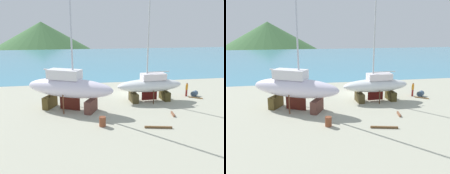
# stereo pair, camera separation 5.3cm
# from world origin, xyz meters

# --- Properties ---
(ground_plane) EXTENTS (46.70, 46.70, 0.00)m
(ground_plane) POSITION_xyz_m (0.00, -5.13, 0.00)
(ground_plane) COLOR #A8A893
(sea_water) EXTENTS (140.27, 62.32, 0.01)m
(sea_water) POSITION_xyz_m (0.00, 37.70, 0.00)
(sea_water) COLOR teal
(sea_water) RESTS_ON ground
(headland_hill) EXTENTS (89.76, 89.76, 25.01)m
(headland_hill) POSITION_xyz_m (-24.93, 129.86, 0.00)
(headland_hill) COLOR #3B6738
(headland_hill) RESTS_ON ground
(sailboat_mid_port) EXTENTS (7.83, 2.71, 11.18)m
(sailboat_mid_port) POSITION_xyz_m (1.77, -3.64, 1.86)
(sailboat_mid_port) COLOR #44391F
(sailboat_mid_port) RESTS_ON ground
(sailboat_small_center) EXTENTS (9.56, 6.54, 16.54)m
(sailboat_small_center) POSITION_xyz_m (-7.51, -5.19, 2.43)
(sailboat_small_center) COLOR brown
(sailboat_small_center) RESTS_ON ground
(worker) EXTENTS (0.44, 0.50, 1.70)m
(worker) POSITION_xyz_m (6.96, -2.63, 0.88)
(worker) COLOR maroon
(worker) RESTS_ON ground
(barrel_rust_near) EXTENTS (0.85, 0.95, 0.62)m
(barrel_rust_near) POSITION_xyz_m (5.06, 1.82, 0.31)
(barrel_rust_near) COLOR #304F6C
(barrel_rust_near) RESTS_ON ground
(barrel_rust_far) EXTENTS (1.04, 1.02, 0.65)m
(barrel_rust_far) POSITION_xyz_m (7.95, -2.82, 0.33)
(barrel_rust_far) COLOR #3C526C
(barrel_rust_far) RESTS_ON ground
(barrel_rust_mid) EXTENTS (0.82, 0.82, 0.86)m
(barrel_rust_mid) POSITION_xyz_m (-4.71, -10.04, 0.43)
(barrel_rust_mid) COLOR brown
(barrel_rust_mid) RESTS_ON ground
(timber_long_fore) EXTENTS (2.31, 0.66, 0.18)m
(timber_long_fore) POSITION_xyz_m (-0.08, -11.30, 0.09)
(timber_long_fore) COLOR brown
(timber_long_fore) RESTS_ON ground
(timber_plank_near) EXTENTS (1.43, 1.12, 0.12)m
(timber_plank_near) POSITION_xyz_m (7.65, -3.70, 0.06)
(timber_plank_near) COLOR olive
(timber_plank_near) RESTS_ON ground
(timber_plank_far) EXTENTS (0.40, 1.22, 0.19)m
(timber_plank_far) POSITION_xyz_m (2.48, -8.58, 0.10)
(timber_plank_far) COLOR brown
(timber_plank_far) RESTS_ON ground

